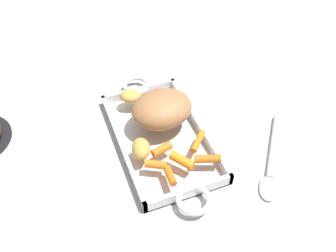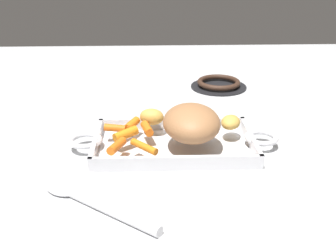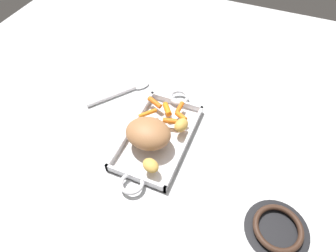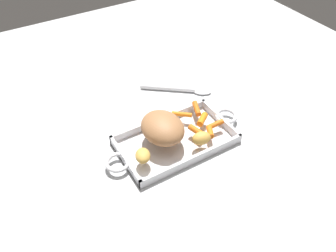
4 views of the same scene
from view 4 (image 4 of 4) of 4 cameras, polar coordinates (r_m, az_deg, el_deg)
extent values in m
plane|color=silver|center=(1.02, 1.29, -2.84)|extent=(1.98, 1.98, 0.00)
cube|color=silver|center=(1.02, 1.30, -2.70)|extent=(0.34, 0.20, 0.01)
cube|color=silver|center=(0.95, 4.30, -5.71)|extent=(0.34, 0.01, 0.03)
cube|color=silver|center=(1.07, -1.37, 0.87)|extent=(0.34, 0.01, 0.03)
cube|color=silver|center=(0.96, -7.20, -5.84)|extent=(0.01, 0.20, 0.03)
cube|color=silver|center=(1.08, 8.79, 0.98)|extent=(0.01, 0.20, 0.03)
torus|color=silver|center=(0.95, -8.48, -6.08)|extent=(0.07, 0.07, 0.01)
torus|color=silver|center=(1.09, 9.78, 1.67)|extent=(0.07, 0.07, 0.01)
ellipsoid|color=#A16C43|center=(0.97, -0.92, -0.31)|extent=(0.12, 0.15, 0.07)
cylinder|color=orange|center=(1.00, 4.69, -0.72)|extent=(0.03, 0.05, 0.02)
cylinder|color=orange|center=(1.06, 2.36, 1.99)|extent=(0.06, 0.05, 0.02)
cylinder|color=orange|center=(1.04, 5.81, 1.13)|extent=(0.06, 0.05, 0.02)
cylinder|color=orange|center=(1.03, 8.16, 0.35)|extent=(0.05, 0.02, 0.02)
cylinder|color=orange|center=(1.00, 7.10, -0.95)|extent=(0.04, 0.05, 0.02)
cylinder|color=orange|center=(1.08, 4.83, 2.96)|extent=(0.04, 0.06, 0.02)
ellipsoid|color=gold|center=(0.92, -4.27, -5.00)|extent=(0.06, 0.06, 0.03)
ellipsoid|color=gold|center=(0.97, 5.65, -2.06)|extent=(0.06, 0.05, 0.04)
cylinder|color=white|center=(1.21, -0.03, 6.41)|extent=(0.17, 0.13, 0.02)
ellipsoid|color=white|center=(1.21, 5.72, 5.86)|extent=(0.08, 0.07, 0.01)
camera|label=1|loc=(1.01, 41.39, 29.49)|focal=39.03mm
camera|label=2|loc=(1.50, -15.65, 29.25)|focal=44.60mm
camera|label=3|loc=(0.37, -64.06, 28.89)|focal=30.99mm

